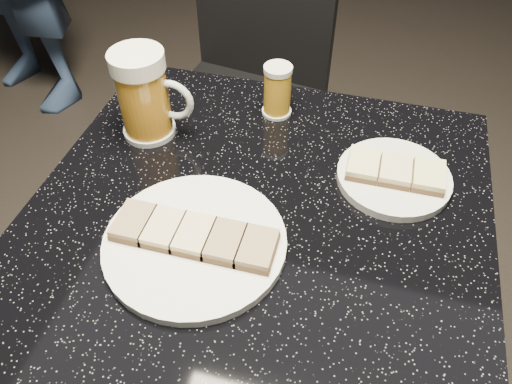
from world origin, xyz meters
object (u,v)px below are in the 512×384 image
Objects in this scene: plate_small at (394,177)px; beer_mug at (145,95)px; plate_large at (195,242)px; beer_tumbler at (277,91)px; chair at (247,85)px; table at (256,301)px.

beer_mug reaches higher than plate_small.
plate_large is 0.34m from plate_small.
plate_small is at bearing -29.64° from beer_tumbler.
beer_tumbler reaches higher than plate_small.
table is at bearing -72.77° from chair.
chair is (-0.41, 0.56, -0.26)m from plate_small.
plate_large is at bearing -141.66° from plate_small.
beer_tumbler reaches higher than plate_large.
chair reaches higher than plate_large.
beer_tumbler is (-0.03, 0.26, 0.29)m from table.
chair reaches higher than beer_tumbler.
chair is (-0.21, 0.69, -0.01)m from table.
beer_mug reaches higher than table.
beer_tumbler is (0.20, 0.11, -0.03)m from beer_mug.
plate_small is 0.43m from beer_mug.
beer_mug is (-0.16, 0.22, 0.07)m from plate_large.
plate_large is 0.35× the size of table.
beer_mug is (-0.23, 0.14, 0.32)m from table.
plate_large is 1.44× the size of plate_small.
beer_mug reaches higher than beer_tumbler.
chair reaches higher than table.
chair is at bearing 113.13° from beer_tumbler.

